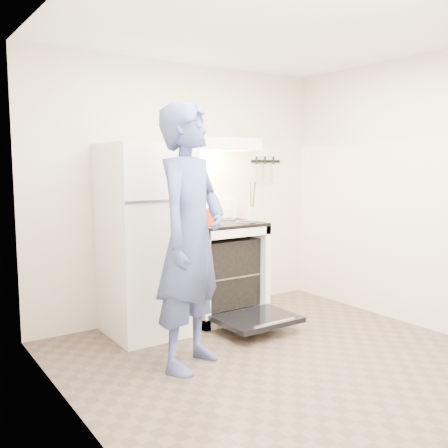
{
  "coord_description": "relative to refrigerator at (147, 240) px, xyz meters",
  "views": [
    {
      "loc": [
        -2.49,
        -2.57,
        1.52
      ],
      "look_at": [
        -0.05,
        1.0,
        1.0
      ],
      "focal_mm": 40.0,
      "sensor_mm": 36.0,
      "label": 1
    }
  ],
  "objects": [
    {
      "name": "person",
      "position": [
        -0.06,
        -0.87,
        0.13
      ],
      "size": [
        0.86,
        0.77,
        1.97
      ],
      "primitive_type": "imported",
      "rotation": [
        0.0,
        0.0,
        0.53
      ],
      "color": "navy",
      "rests_on": "floor"
    },
    {
      "name": "dutch_oven",
      "position": [
        0.28,
        -0.47,
        0.23
      ],
      "size": [
        0.34,
        0.27,
        0.23
      ],
      "primitive_type": null,
      "color": "red",
      "rests_on": "person"
    },
    {
      "name": "range_hood",
      "position": [
        0.81,
        0.1,
        0.86
      ],
      "size": [
        0.76,
        0.5,
        0.12
      ],
      "primitive_type": "cube",
      "color": "white",
      "rests_on": "back_wall"
    },
    {
      "name": "pizza_stone",
      "position": [
        0.75,
        0.1,
        -0.4
      ],
      "size": [
        0.33,
        0.33,
        0.02
      ],
      "primitive_type": "cylinder",
      "color": "#8F6E51",
      "rests_on": "oven_rack"
    },
    {
      "name": "oven_rack",
      "position": [
        0.81,
        0.02,
        -0.41
      ],
      "size": [
        0.6,
        0.52,
        0.01
      ],
      "primitive_type": "cube",
      "color": "slate",
      "rests_on": "stove_body"
    },
    {
      "name": "stove_body",
      "position": [
        0.81,
        0.02,
        -0.39
      ],
      "size": [
        0.76,
        0.65,
        0.92
      ],
      "primitive_type": "cube",
      "color": "white",
      "rests_on": "floor"
    },
    {
      "name": "oven_door",
      "position": [
        0.81,
        -0.57,
        -0.72
      ],
      "size": [
        0.7,
        0.54,
        0.04
      ],
      "primitive_type": "cube",
      "color": "black",
      "rests_on": "floor"
    },
    {
      "name": "utensil_jar",
      "position": [
        1.01,
        -0.24,
        0.2
      ],
      "size": [
        0.11,
        0.11,
        0.13
      ],
      "primitive_type": "cylinder",
      "rotation": [
        0.0,
        0.0,
        -0.28
      ],
      "color": "silver",
      "rests_on": "cooktop"
    },
    {
      "name": "tea_kettle",
      "position": [
        0.55,
        0.12,
        0.25
      ],
      "size": [
        0.25,
        0.21,
        0.31
      ],
      "primitive_type": null,
      "color": "silver",
      "rests_on": "cooktop"
    },
    {
      "name": "backsplash",
      "position": [
        0.81,
        0.31,
        0.2
      ],
      "size": [
        0.76,
        0.07,
        0.2
      ],
      "primitive_type": "cube",
      "color": "white",
      "rests_on": "cooktop"
    },
    {
      "name": "floor",
      "position": [
        0.58,
        -1.45,
        -0.85
      ],
      "size": [
        3.6,
        3.6,
        0.0
      ],
      "primitive_type": "plane",
      "color": "brown",
      "rests_on": "ground"
    },
    {
      "name": "back_wall",
      "position": [
        0.58,
        0.35,
        0.4
      ],
      "size": [
        3.2,
        0.02,
        2.5
      ],
      "primitive_type": "cube",
      "color": "beige",
      "rests_on": "ground"
    },
    {
      "name": "knife_strip",
      "position": [
        1.63,
        0.33,
        0.7
      ],
      "size": [
        0.4,
        0.02,
        0.03
      ],
      "primitive_type": "cube",
      "color": "black",
      "rests_on": "back_wall"
    },
    {
      "name": "refrigerator",
      "position": [
        0.0,
        0.0,
        0.0
      ],
      "size": [
        0.7,
        0.7,
        1.7
      ],
      "primitive_type": "cube",
      "color": "white",
      "rests_on": "floor"
    },
    {
      "name": "cooktop",
      "position": [
        0.81,
        0.02,
        0.09
      ],
      "size": [
        0.76,
        0.65,
        0.03
      ],
      "primitive_type": "cube",
      "color": "black",
      "rests_on": "stove_body"
    }
  ]
}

